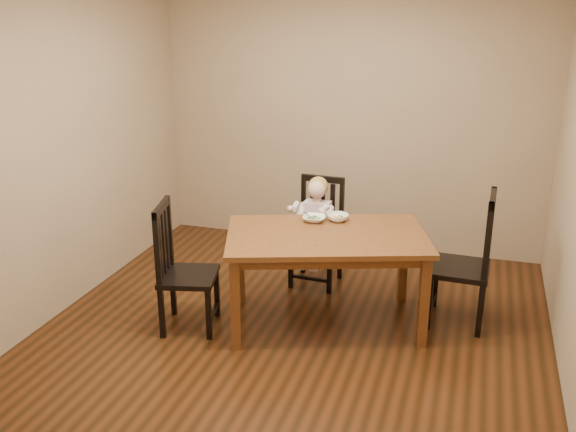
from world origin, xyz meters
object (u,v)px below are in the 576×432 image
(chair_child, at_px, (318,233))
(bowl_veg, at_px, (338,217))
(dining_table, at_px, (326,244))
(chair_right, at_px, (467,262))
(toddler, at_px, (317,221))
(bowl_peas, at_px, (314,219))
(chair_left, at_px, (182,269))

(chair_child, xyz_separation_m, bowl_veg, (0.28, -0.45, 0.34))
(dining_table, height_order, chair_right, chair_right)
(toddler, xyz_separation_m, bowl_peas, (0.10, -0.48, 0.19))
(chair_left, height_order, toddler, chair_left)
(chair_child, relative_size, toddler, 1.83)
(chair_left, bearing_deg, chair_child, 131.54)
(chair_child, xyz_separation_m, toddler, (-0.00, -0.05, 0.14))
(dining_table, relative_size, chair_left, 1.70)
(dining_table, height_order, bowl_peas, bowl_peas)
(chair_right, height_order, toddler, chair_right)
(bowl_peas, bearing_deg, chair_child, 100.54)
(chair_right, bearing_deg, bowl_peas, 96.46)
(dining_table, xyz_separation_m, chair_left, (-1.08, -0.40, -0.19))
(chair_right, relative_size, bowl_peas, 5.95)
(bowl_peas, distance_m, bowl_veg, 0.20)
(chair_right, distance_m, bowl_peas, 1.29)
(chair_child, height_order, toddler, chair_child)
(chair_child, bearing_deg, chair_right, 165.33)
(chair_right, height_order, bowl_veg, chair_right)
(dining_table, height_order, bowl_veg, bowl_veg)
(bowl_peas, bearing_deg, chair_right, 4.13)
(bowl_peas, xyz_separation_m, bowl_veg, (0.18, 0.07, 0.01))
(toddler, relative_size, bowl_peas, 2.88)
(bowl_veg, bearing_deg, dining_table, -92.49)
(dining_table, xyz_separation_m, bowl_peas, (-0.17, 0.25, 0.11))
(bowl_veg, bearing_deg, chair_left, -146.64)
(toddler, bearing_deg, chair_left, 57.23)
(toddler, distance_m, bowl_peas, 0.52)
(chair_left, relative_size, chair_right, 0.94)
(bowl_peas, relative_size, bowl_veg, 1.05)
(toddler, bearing_deg, dining_table, 113.50)
(chair_child, bearing_deg, bowl_peas, 103.68)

